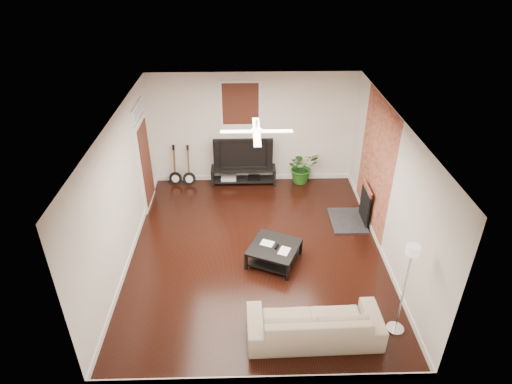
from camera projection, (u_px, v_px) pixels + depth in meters
room at (257, 191)px, 8.13m from camera, size 5.01×6.01×2.81m
brick_accent at (375, 165)px, 9.04m from camera, size 0.02×2.20×2.80m
fireplace at (356, 204)px, 9.52m from camera, size 0.80×1.10×0.92m
window_back at (241, 108)px, 10.39m from camera, size 1.00×0.06×1.30m
door_left at (144, 155)px, 9.78m from camera, size 0.08×1.00×2.50m
tv_stand at (244, 175)px, 11.11m from camera, size 1.62×0.43×0.45m
tv at (243, 152)px, 10.80m from camera, size 1.45×0.19×0.84m
coffee_table at (274, 254)px, 8.48m from camera, size 1.16×1.16×0.37m
sofa at (314, 322)px, 6.83m from camera, size 2.11×0.87×0.61m
floor_lamp at (404, 290)px, 6.67m from camera, size 0.29×0.29×1.71m
potted_plant at (302, 167)px, 11.07m from camera, size 0.93×0.86×0.87m
guitar_left at (174, 166)px, 10.89m from camera, size 0.35×0.27×1.05m
guitar_right at (188, 167)px, 10.87m from camera, size 0.33×0.24×1.05m
ceiling_fan at (257, 131)px, 7.51m from camera, size 1.24×1.24×0.32m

